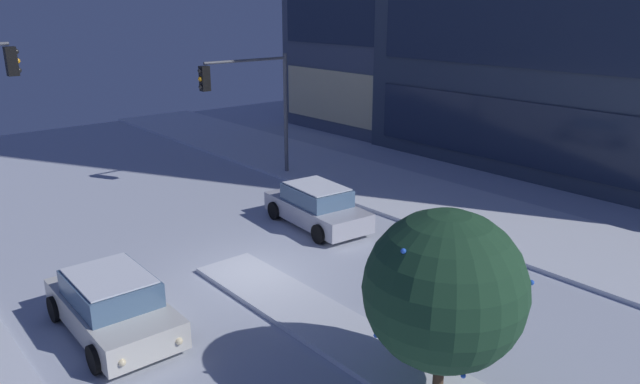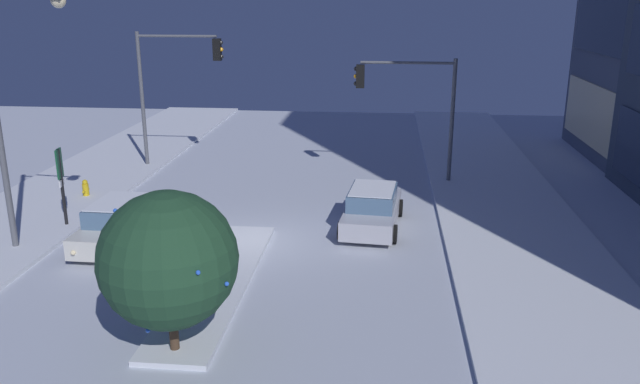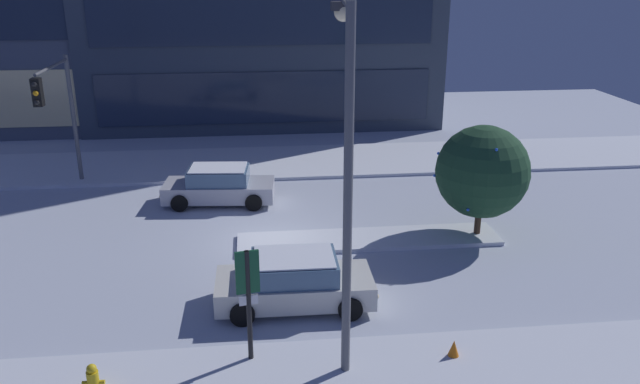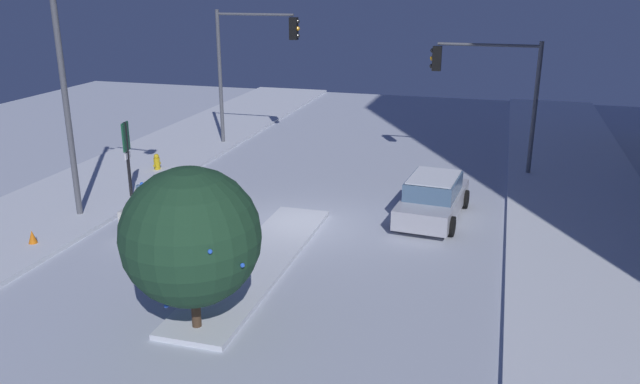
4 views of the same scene
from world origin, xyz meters
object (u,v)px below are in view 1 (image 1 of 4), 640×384
car_near (112,305)px  decorated_tree_median (444,290)px  traffic_light_corner_far_left (251,94)px  car_far (317,206)px

car_near → decorated_tree_median: 7.96m
traffic_light_corner_far_left → decorated_tree_median: traffic_light_corner_far_left is taller
car_far → decorated_tree_median: bearing=159.1°
decorated_tree_median → traffic_light_corner_far_left: bearing=158.9°
car_far → decorated_tree_median: size_ratio=1.14×
car_near → decorated_tree_median: decorated_tree_median is taller
traffic_light_corner_far_left → car_far: bearing=76.5°
car_near → traffic_light_corner_far_left: 13.43m
traffic_light_corner_far_left → car_near: bearing=40.8°
decorated_tree_median → car_near: bearing=-149.1°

